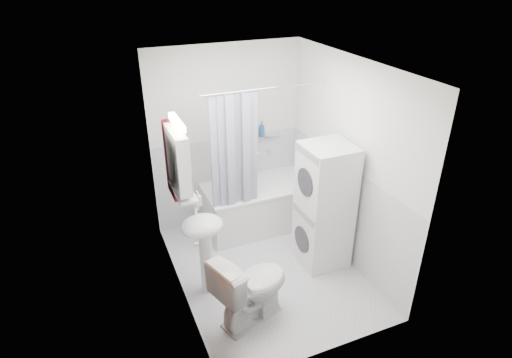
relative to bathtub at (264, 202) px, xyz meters
name	(u,v)px	position (x,y,z in m)	size (l,w,h in m)	color
floor	(266,269)	(-0.37, -0.92, -0.34)	(2.60, 2.60, 0.00)	silver
room_walls	(268,155)	(-0.37, -0.92, 1.15)	(2.60, 2.60, 2.60)	white
wainscot	(257,214)	(-0.37, -0.63, 0.26)	(1.98, 2.58, 2.58)	white
door	(196,244)	(-1.32, -1.47, 0.66)	(0.05, 2.00, 2.00)	brown
bathtub	(264,202)	(0.00, 0.00, 0.00)	(1.62, 0.76, 0.62)	white
tub_spout	(268,150)	(0.20, 0.33, 0.60)	(0.04, 0.04, 0.12)	silver
curtain_rod	(277,87)	(0.00, -0.32, 1.66)	(0.02, 0.02, 1.80)	silver
shower_curtain	(235,156)	(-0.52, -0.32, 0.91)	(0.55, 0.02, 1.45)	#131D43
sink	(204,237)	(-1.13, -0.98, 0.36)	(0.44, 0.37, 1.04)	white
medicine_cabinet	(179,158)	(-1.28, -0.82, 1.23)	(0.13, 0.50, 0.71)	white
shelf	(183,191)	(-1.26, -0.82, 0.86)	(0.18, 0.54, 0.03)	silver
shower_caddy	(272,135)	(0.25, 0.32, 0.81)	(0.22, 0.06, 0.02)	silver
towel	(170,159)	(-1.31, -0.57, 1.11)	(0.07, 0.33, 0.81)	maroon
washer_dryer	(324,206)	(0.30, -1.00, 0.41)	(0.55, 0.53, 1.51)	white
toilet	(252,287)	(-0.82, -1.55, 0.06)	(0.45, 0.81, 0.79)	white
soap_pump	(198,202)	(-1.08, -0.67, 0.61)	(0.08, 0.17, 0.08)	gray
shelf_bottle	(186,194)	(-1.26, -0.97, 0.91)	(0.07, 0.18, 0.07)	gray
shelf_cup	(180,180)	(-1.26, -0.70, 0.92)	(0.10, 0.09, 0.10)	gray
shampoo_a	(253,133)	(-0.02, 0.32, 0.89)	(0.13, 0.17, 0.13)	gray
shampoo_b	(262,134)	(0.10, 0.32, 0.86)	(0.08, 0.21, 0.08)	#22538A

